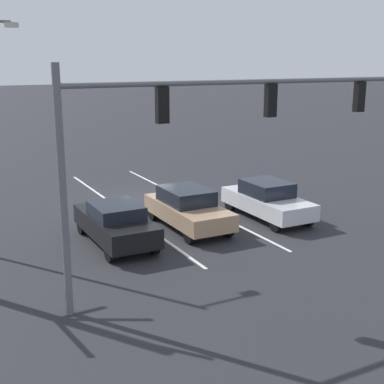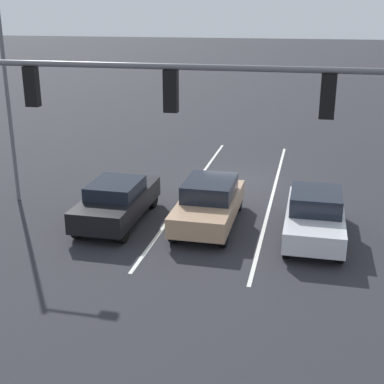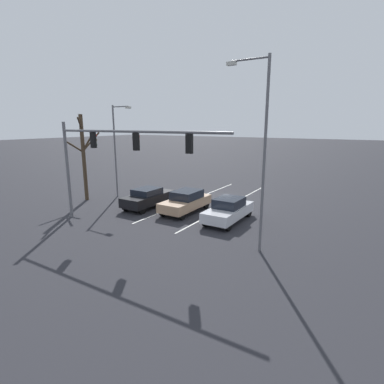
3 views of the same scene
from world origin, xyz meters
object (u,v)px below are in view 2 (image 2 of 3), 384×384
object	(u,v)px
car_black_rightlane_front	(117,201)
traffic_signal_gantry	(85,111)
street_lamp_right_shoulder	(12,83)
car_silver_leftlane_front	(315,215)
car_tan_midlane_front	(209,202)

from	to	relation	value
car_black_rightlane_front	traffic_signal_gantry	world-z (taller)	traffic_signal_gantry
traffic_signal_gantry	street_lamp_right_shoulder	distance (m)	8.06
car_black_rightlane_front	car_silver_leftlane_front	bearing A→B (deg)	-178.78
car_silver_leftlane_front	traffic_signal_gantry	size ratio (longest dim) A/B	0.37
car_tan_midlane_front	car_silver_leftlane_front	world-z (taller)	car_tan_midlane_front
car_silver_leftlane_front	street_lamp_right_shoulder	size ratio (longest dim) A/B	0.57
car_silver_leftlane_front	street_lamp_right_shoulder	distance (m)	11.72
car_tan_midlane_front	street_lamp_right_shoulder	size ratio (longest dim) A/B	0.57
traffic_signal_gantry	street_lamp_right_shoulder	size ratio (longest dim) A/B	1.54
car_silver_leftlane_front	street_lamp_right_shoulder	bearing A→B (deg)	-6.04
car_silver_leftlane_front	traffic_signal_gantry	distance (m)	8.35
street_lamp_right_shoulder	car_tan_midlane_front	bearing A→B (deg)	173.67
car_silver_leftlane_front	car_tan_midlane_front	bearing A→B (deg)	-5.43
car_tan_midlane_front	traffic_signal_gantry	distance (m)	6.77
traffic_signal_gantry	car_tan_midlane_front	bearing A→B (deg)	-111.83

